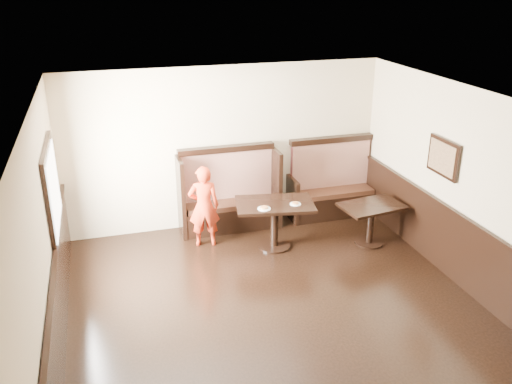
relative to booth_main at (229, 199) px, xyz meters
name	(u,v)px	position (x,y,z in m)	size (l,w,h in m)	color
ground	(293,337)	(0.00, -3.30, -0.53)	(7.00, 7.00, 0.00)	black
room_shell	(264,282)	(-0.30, -3.01, 0.14)	(7.00, 7.00, 7.00)	#CAB992
booth_main	(229,199)	(0.00, 0.00, 0.00)	(1.75, 0.72, 1.45)	black
booth_neighbor	(332,190)	(1.95, 0.00, -0.05)	(1.65, 0.72, 1.45)	black
table_main	(275,213)	(0.52, -0.96, 0.08)	(1.35, 0.99, 0.79)	black
table_neighbor	(371,215)	(2.07, -1.29, -0.01)	(1.08, 0.78, 0.69)	black
child	(204,206)	(-0.55, -0.56, 0.16)	(0.50, 0.33, 1.37)	red
pizza_plate_left	(264,208)	(0.29, -1.14, 0.27)	(0.21, 0.21, 0.04)	white
pizza_plate_right	(295,204)	(0.82, -1.11, 0.27)	(0.18, 0.18, 0.03)	white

